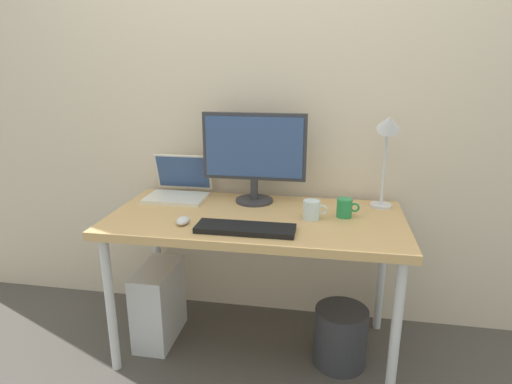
% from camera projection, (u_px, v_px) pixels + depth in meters
% --- Properties ---
extents(ground_plane, '(6.00, 6.00, 0.00)m').
position_uv_depth(ground_plane, '(256.00, 346.00, 2.31)').
color(ground_plane, '#4C4742').
extents(back_wall, '(4.40, 0.04, 2.60)m').
position_uv_depth(back_wall, '(269.00, 93.00, 2.32)').
color(back_wall, beige).
rests_on(back_wall, ground_plane).
extents(desk, '(1.43, 0.69, 0.74)m').
position_uv_depth(desk, '(256.00, 228.00, 2.11)').
color(desk, tan).
rests_on(desk, ground_plane).
extents(monitor, '(0.54, 0.20, 0.47)m').
position_uv_depth(monitor, '(254.00, 152.00, 2.23)').
color(monitor, '#333338').
rests_on(monitor, desk).
extents(laptop, '(0.32, 0.28, 0.22)m').
position_uv_depth(laptop, '(179.00, 187.00, 2.38)').
color(laptop, silver).
rests_on(laptop, desk).
extents(desk_lamp, '(0.11, 0.16, 0.50)m').
position_uv_depth(desk_lamp, '(387.00, 139.00, 2.10)').
color(desk_lamp, silver).
rests_on(desk_lamp, desk).
extents(keyboard, '(0.44, 0.14, 0.02)m').
position_uv_depth(keyboard, '(245.00, 229.00, 1.90)').
color(keyboard, black).
rests_on(keyboard, desk).
extents(mouse, '(0.06, 0.09, 0.03)m').
position_uv_depth(mouse, '(183.00, 221.00, 1.98)').
color(mouse, silver).
rests_on(mouse, desk).
extents(coffee_mug, '(0.11, 0.07, 0.09)m').
position_uv_depth(coffee_mug, '(345.00, 208.00, 2.07)').
color(coffee_mug, '#268C4C').
rests_on(coffee_mug, desk).
extents(glass_cup, '(0.12, 0.08, 0.09)m').
position_uv_depth(glass_cup, '(312.00, 210.00, 2.04)').
color(glass_cup, silver).
rests_on(glass_cup, desk).
extents(computer_tower, '(0.18, 0.36, 0.42)m').
position_uv_depth(computer_tower, '(159.00, 303.00, 2.33)').
color(computer_tower, silver).
rests_on(computer_tower, ground_plane).
extents(wastebasket, '(0.26, 0.26, 0.30)m').
position_uv_depth(wastebasket, '(340.00, 336.00, 2.14)').
color(wastebasket, '#333338').
rests_on(wastebasket, ground_plane).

